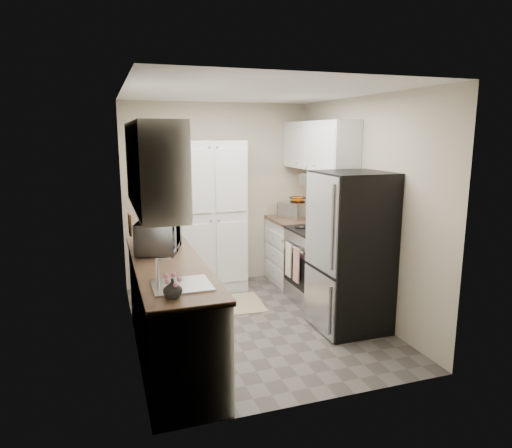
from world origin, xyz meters
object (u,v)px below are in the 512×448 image
at_px(refrigerator, 351,252).
at_px(electric_range, 319,265).
at_px(pantry_cabinet, 209,217).
at_px(wine_bottle, 143,228).
at_px(microwave, 159,236).
at_px(toaster_oven, 296,210).

bearing_deg(refrigerator, electric_range, 87.52).
xyz_separation_m(pantry_cabinet, electric_range, (1.17, -0.93, -0.52)).
height_order(pantry_cabinet, refrigerator, pantry_cabinet).
xyz_separation_m(pantry_cabinet, refrigerator, (1.14, -1.73, -0.15)).
xyz_separation_m(electric_range, wine_bottle, (-2.11, 0.04, 0.60)).
bearing_deg(wine_bottle, microwave, -74.27).
bearing_deg(wine_bottle, electric_range, -1.14).
bearing_deg(electric_range, microwave, -169.10).
height_order(refrigerator, microwave, refrigerator).
bearing_deg(pantry_cabinet, toaster_oven, -4.37).
bearing_deg(electric_range, wine_bottle, 178.86).
xyz_separation_m(electric_range, toaster_oven, (0.03, 0.83, 0.56)).
bearing_deg(toaster_oven, refrigerator, -112.08).
relative_size(pantry_cabinet, electric_range, 1.77).
relative_size(electric_range, wine_bottle, 3.58).
distance_m(refrigerator, microwave, 2.02).
bearing_deg(electric_range, toaster_oven, 87.85).
bearing_deg(refrigerator, wine_bottle, 157.96).
bearing_deg(electric_range, refrigerator, -92.48).
bearing_deg(wine_bottle, refrigerator, -22.04).
height_order(pantry_cabinet, microwave, pantry_cabinet).
relative_size(electric_range, refrigerator, 0.66).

